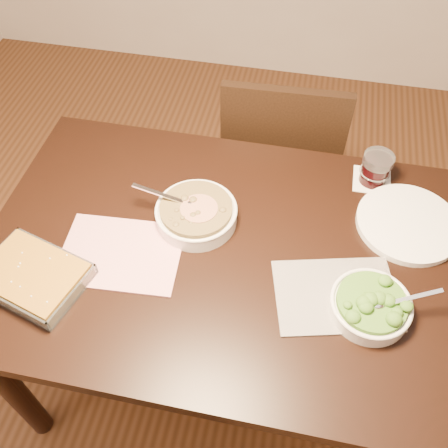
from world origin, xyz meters
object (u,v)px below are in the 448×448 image
stew_bowl (196,213)px  wine_tumbler (376,168)px  broccoli_bowl (370,305)px  table (232,269)px  baking_dish (33,276)px  dinner_plate (408,223)px  chair_far (280,158)px

stew_bowl → wine_tumbler: wine_tumbler is taller
stew_bowl → broccoli_bowl: stew_bowl is taller
table → broccoli_bowl: size_ratio=6.14×
table → stew_bowl: bearing=145.3°
wine_tumbler → stew_bowl: bearing=-151.9°
broccoli_bowl → baking_dish: 0.87m
baking_dish → broccoli_bowl: bearing=21.7°
dinner_plate → stew_bowl: bearing=-170.2°
dinner_plate → baking_dish: bearing=-158.0°
broccoli_bowl → baking_dish: broccoli_bowl is taller
stew_bowl → dinner_plate: stew_bowl is taller
wine_tumbler → chair_far: chair_far is taller
broccoli_bowl → stew_bowl: bearing=157.8°
stew_bowl → broccoli_bowl: 0.54m
table → wine_tumbler: 0.53m
baking_dish → wine_tumbler: wine_tumbler is taller
table → dinner_plate: size_ratio=4.76×
chair_far → wine_tumbler: bearing=133.6°
baking_dish → stew_bowl: bearing=54.0°
stew_bowl → dinner_plate: size_ratio=0.89×
dinner_plate → chair_far: (-0.41, 0.46, -0.25)m
baking_dish → chair_far: (0.56, 0.85, -0.26)m
chair_far → dinner_plate: bearing=129.4°
wine_tumbler → baking_dish: bearing=-147.4°
broccoli_bowl → chair_far: size_ratio=0.25×
stew_bowl → broccoli_bowl: bearing=-22.2°
dinner_plate → chair_far: 0.66m
broccoli_bowl → chair_far: chair_far is taller
stew_bowl → baking_dish: (-0.37, -0.29, -0.01)m
stew_bowl → baking_dish: bearing=-142.0°
dinner_plate → chair_far: bearing=131.7°
broccoli_bowl → baking_dish: size_ratio=0.73×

